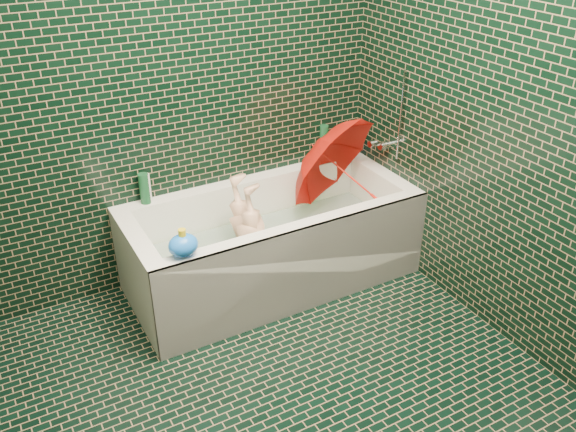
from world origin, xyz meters
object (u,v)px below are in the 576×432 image
bathtub (273,251)px  umbrella (347,174)px  rubber_duck (326,154)px  bath_toy (183,245)px  child (254,246)px

bathtub → umbrella: 0.65m
rubber_duck → bath_toy: bearing=-161.2°
bathtub → rubber_duck: bearing=31.3°
child → umbrella: umbrella is taller
umbrella → rubber_duck: size_ratio=5.79×
child → rubber_duck: (0.73, 0.39, 0.28)m
bath_toy → bathtub: bearing=19.9°
bathtub → rubber_duck: rubber_duck is taller
bathtub → child: size_ratio=1.99×
bathtub → umbrella: bearing=1.3°
bathtub → rubber_duck: size_ratio=15.01×
child → rubber_duck: rubber_duck is taller
bathtub → child: (-0.14, -0.03, 0.10)m
bath_toy → child: bearing=22.9°
bathtub → child: bearing=-167.1°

